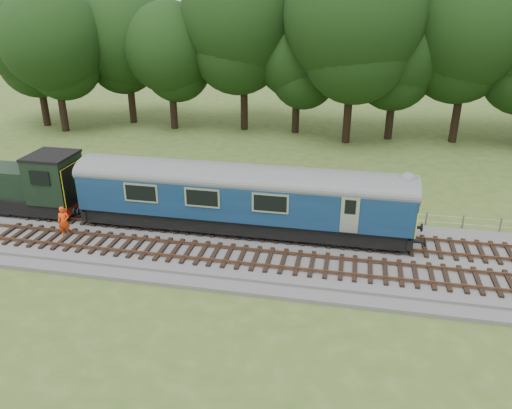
# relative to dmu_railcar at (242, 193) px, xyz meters

# --- Properties ---
(ground) EXTENTS (120.00, 120.00, 0.00)m
(ground) POSITION_rel_dmu_railcar_xyz_m (4.15, -1.40, -2.61)
(ground) COLOR #3D5720
(ground) RESTS_ON ground
(ballast) EXTENTS (70.00, 7.00, 0.35)m
(ballast) POSITION_rel_dmu_railcar_xyz_m (4.15, -1.40, -2.43)
(ballast) COLOR #4C4C4F
(ballast) RESTS_ON ground
(track_north) EXTENTS (67.20, 2.40, 0.21)m
(track_north) POSITION_rel_dmu_railcar_xyz_m (4.15, -0.00, -2.19)
(track_north) COLOR black
(track_north) RESTS_ON ballast
(track_south) EXTENTS (67.20, 2.40, 0.21)m
(track_south) POSITION_rel_dmu_railcar_xyz_m (4.15, -3.00, -2.19)
(track_south) COLOR black
(track_south) RESTS_ON ballast
(fence) EXTENTS (64.00, 0.12, 1.00)m
(fence) POSITION_rel_dmu_railcar_xyz_m (4.15, 3.10, -2.61)
(fence) COLOR #6B6054
(fence) RESTS_ON ground
(tree_line) EXTENTS (70.00, 8.00, 18.00)m
(tree_line) POSITION_rel_dmu_railcar_xyz_m (4.15, 20.60, -2.61)
(tree_line) COLOR black
(tree_line) RESTS_ON ground
(dmu_railcar) EXTENTS (18.05, 2.86, 3.88)m
(dmu_railcar) POSITION_rel_dmu_railcar_xyz_m (0.00, 0.00, 0.00)
(dmu_railcar) COLOR black
(dmu_railcar) RESTS_ON ground
(shunter_loco) EXTENTS (8.91, 2.60, 3.38)m
(shunter_loco) POSITION_rel_dmu_railcar_xyz_m (-13.93, 0.00, -0.63)
(shunter_loco) COLOR black
(shunter_loco) RESTS_ON ground
(worker) EXTENTS (0.73, 0.64, 1.69)m
(worker) POSITION_rel_dmu_railcar_xyz_m (-9.34, -2.51, -1.41)
(worker) COLOR #FB410D
(worker) RESTS_ON ballast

